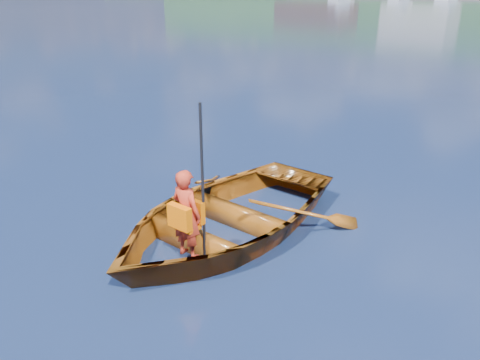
{
  "coord_description": "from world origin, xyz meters",
  "views": [
    {
      "loc": [
        4.09,
        -4.88,
        3.3
      ],
      "look_at": [
        0.52,
        -0.26,
        0.9
      ],
      "focal_mm": 35.0,
      "sensor_mm": 36.0,
      "label": 1
    }
  ],
  "objects": [
    {
      "name": "rowboat",
      "position": [
        0.24,
        -0.26,
        0.28
      ],
      "size": [
        3.03,
        4.18,
        0.85
      ],
      "color": "brown",
      "rests_on": "ground"
    },
    {
      "name": "child_paddler",
      "position": [
        0.37,
        -1.16,
        0.7
      ],
      "size": [
        0.44,
        0.34,
        2.0
      ],
      "color": "#B52E1B",
      "rests_on": "ground"
    },
    {
      "name": "ground",
      "position": [
        0.0,
        0.0,
        0.0
      ],
      "size": [
        600.0,
        600.0,
        0.0
      ],
      "color": "#112647",
      "rests_on": "ground"
    }
  ]
}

